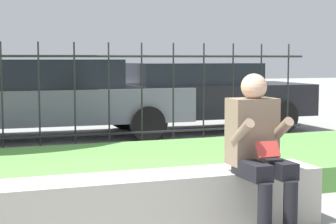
# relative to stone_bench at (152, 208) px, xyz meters

# --- Properties ---
(stone_bench) EXTENTS (2.87, 0.47, 0.49)m
(stone_bench) POSITION_rel_stone_bench_xyz_m (0.00, 0.00, 0.00)
(stone_bench) COLOR #ADA89E
(stone_bench) RESTS_ON ground_plane
(person_seated_reader) EXTENTS (0.42, 0.73, 1.29)m
(person_seated_reader) POSITION_rel_stone_bench_xyz_m (0.81, -0.27, 0.49)
(person_seated_reader) COLOR black
(person_seated_reader) RESTS_ON ground_plane
(grass_berm) EXTENTS (9.83, 2.49, 0.27)m
(grass_berm) POSITION_rel_stone_bench_xyz_m (-0.20, 1.94, -0.08)
(grass_berm) COLOR #569342
(grass_berm) RESTS_ON ground_plane
(iron_fence) EXTENTS (7.83, 0.03, 1.64)m
(iron_fence) POSITION_rel_stone_bench_xyz_m (-0.20, 3.63, 0.63)
(iron_fence) COLOR #232326
(iron_fence) RESTS_ON ground_plane
(car_parked_center) EXTENTS (4.69, 2.09, 1.39)m
(car_parked_center) POSITION_rel_stone_bench_xyz_m (0.04, 5.83, 0.52)
(car_parked_center) COLOR slate
(car_parked_center) RESTS_ON ground_plane
(car_parked_right) EXTENTS (4.22, 1.87, 1.32)m
(car_parked_right) POSITION_rel_stone_bench_xyz_m (2.83, 5.81, 0.49)
(car_parked_right) COLOR black
(car_parked_right) RESTS_ON ground_plane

